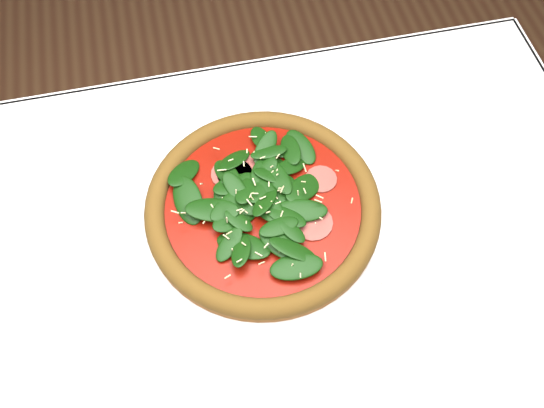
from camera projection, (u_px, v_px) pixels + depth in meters
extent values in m
plane|color=brown|center=(248.00, 404.00, 1.48)|extent=(6.00, 6.00, 0.00)
cube|color=white|center=(230.00, 291.00, 0.85)|extent=(1.20, 0.80, 0.04)
cylinder|color=#462E1C|center=(442.00, 171.00, 1.40)|extent=(0.06, 0.06, 0.71)
cube|color=white|center=(194.00, 113.00, 1.13)|extent=(1.20, 0.01, 0.22)
cylinder|color=white|center=(263.00, 214.00, 0.88)|extent=(0.39, 0.39, 0.01)
torus|color=white|center=(263.00, 212.00, 0.88)|extent=(0.39, 0.39, 0.01)
cylinder|color=#9E6526|center=(263.00, 209.00, 0.87)|extent=(0.38, 0.38, 0.01)
torus|color=olive|center=(263.00, 206.00, 0.87)|extent=(0.38, 0.38, 0.03)
cylinder|color=#910C05|center=(263.00, 206.00, 0.87)|extent=(0.32, 0.32, 0.00)
cylinder|color=#95403B|center=(263.00, 205.00, 0.86)|extent=(0.28, 0.28, 0.00)
ellipsoid|color=#0D3409|center=(263.00, 201.00, 0.85)|extent=(0.31, 0.31, 0.03)
cylinder|color=beige|center=(263.00, 198.00, 0.85)|extent=(0.28, 0.28, 0.00)
cylinder|color=white|center=(530.00, 145.00, 0.95)|extent=(0.13, 0.13, 0.01)
torus|color=white|center=(531.00, 144.00, 0.95)|extent=(0.13, 0.13, 0.01)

